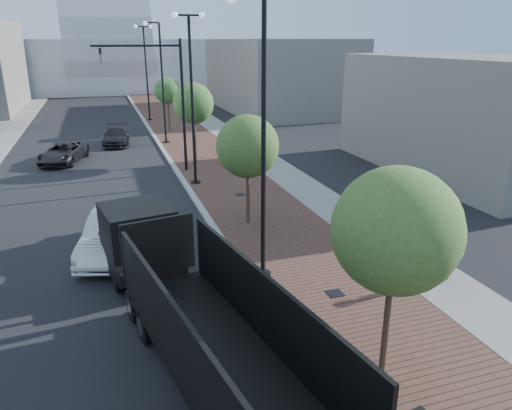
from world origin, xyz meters
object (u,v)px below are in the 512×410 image
object	(u,v)px
white_sedan	(115,233)
dark_car_mid	(63,153)
dump_truck	(170,285)
pedestrian	(446,256)

from	to	relation	value
white_sedan	dark_car_mid	xyz separation A→B (m)	(-2.72, 16.22, -0.17)
dump_truck	dark_car_mid	world-z (taller)	dump_truck
dump_truck	dark_car_mid	size ratio (longest dim) A/B	2.79
white_sedan	dark_car_mid	world-z (taller)	white_sedan
dark_car_mid	pedestrian	bearing A→B (deg)	-41.97
white_sedan	pedestrian	distance (m)	12.14
pedestrian	dark_car_mid	bearing A→B (deg)	-84.16
dump_truck	dark_car_mid	xyz separation A→B (m)	(-4.03, 21.88, -0.60)
dump_truck	dark_car_mid	distance (m)	22.26
dark_car_mid	pedestrian	xyz separation A→B (m)	(13.20, -22.34, 0.36)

